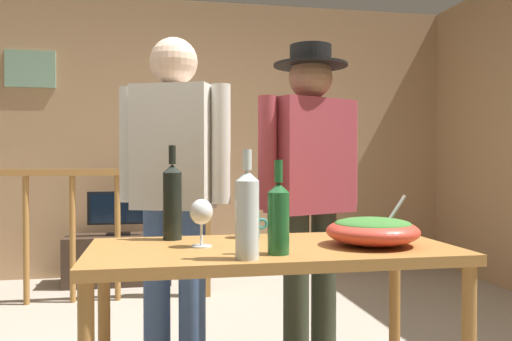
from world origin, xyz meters
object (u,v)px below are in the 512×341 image
salad_bowl (373,230)px  wine_bottle_dark (172,200)px  wine_bottle_green (279,216)px  tv_console (119,259)px  flat_screen_tv (118,209)px  mug_teal (249,225)px  person_standing_left (174,179)px  wine_glass (201,214)px  stair_railing (79,220)px  framed_picture (30,69)px  serving_table (272,267)px  wine_bottle_clear (247,213)px  person_standing_right (310,177)px

salad_bowl → wine_bottle_dark: size_ratio=0.92×
wine_bottle_dark → wine_bottle_green: 0.54m
tv_console → flat_screen_tv: bearing=-90.0°
tv_console → mug_teal: 2.73m
tv_console → person_standing_left: (0.40, -2.16, 0.77)m
tv_console → person_standing_left: bearing=-79.5°
wine_glass → person_standing_left: size_ratio=0.11×
stair_railing → wine_bottle_green: bearing=-67.8°
framed_picture → tv_console: size_ratio=0.48×
wine_glass → flat_screen_tv: bearing=100.0°
serving_table → mug_teal: mug_teal is taller
flat_screen_tv → wine_glass: wine_glass is taller
stair_railing → serving_table: 2.42m
serving_table → wine_bottle_clear: bearing=-119.0°
flat_screen_tv → person_standing_right: bearing=-63.0°
salad_bowl → wine_bottle_green: 0.42m
serving_table → mug_teal: size_ratio=10.80×
flat_screen_tv → serving_table: size_ratio=0.38×
tv_console → mug_teal: size_ratio=7.15×
wine_bottle_green → stair_railing: bearing=112.2°
tv_console → serving_table: serving_table is taller
mug_teal → tv_console: bearing=105.2°
salad_bowl → flat_screen_tv: bearing=111.7°
framed_picture → stair_railing: bearing=-58.8°
wine_glass → wine_bottle_green: wine_bottle_green is taller
serving_table → wine_bottle_green: 0.28m
wine_bottle_dark → wine_bottle_green: wine_bottle_dark is taller
stair_railing → person_standing_right: person_standing_right is taller
mug_teal → person_standing_left: size_ratio=0.08×
stair_railing → tv_console: size_ratio=3.03×
wine_bottle_green → mug_teal: bearing=94.0°
salad_bowl → person_standing_right: size_ratio=0.21×
stair_railing → person_standing_left: bearing=-67.7°
wine_bottle_clear → person_standing_left: bearing=103.0°
wine_bottle_clear → wine_bottle_green: wine_bottle_clear is taller
mug_teal → salad_bowl: bearing=-34.2°
salad_bowl → person_standing_left: person_standing_left is taller
flat_screen_tv → person_standing_left: 2.20m
tv_console → mug_teal: bearing=-74.8°
framed_picture → person_standing_left: size_ratio=0.26×
salad_bowl → stair_railing: bearing=121.1°
wine_glass → tv_console: bearing=99.8°
person_standing_left → person_standing_right: person_standing_left is taller
serving_table → wine_bottle_clear: 0.37m
flat_screen_tv → wine_bottle_green: 3.04m
stair_railing → salad_bowl: 2.66m
tv_console → wine_glass: (0.48, -2.77, 0.66)m
tv_console → wine_glass: 2.89m
tv_console → wine_bottle_clear: bearing=-78.7°
wine_bottle_green → serving_table: bearing=84.6°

